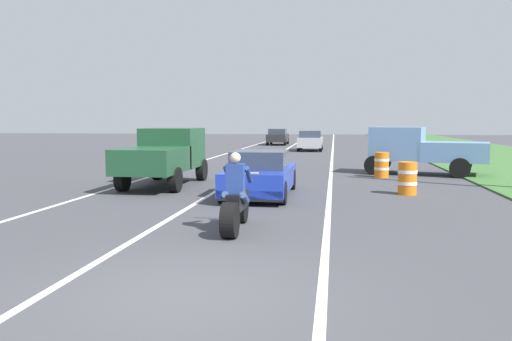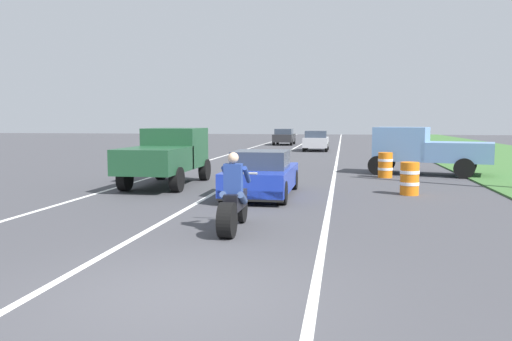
% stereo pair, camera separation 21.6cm
% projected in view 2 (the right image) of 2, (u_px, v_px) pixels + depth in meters
% --- Properties ---
extents(ground_plane, '(160.00, 160.00, 0.00)m').
position_uv_depth(ground_plane, '(174.00, 295.00, 6.77)').
color(ground_plane, '#424247').
extents(lane_stripe_left_solid, '(0.14, 120.00, 0.01)m').
position_uv_depth(lane_stripe_left_solid, '(197.00, 164.00, 27.29)').
color(lane_stripe_left_solid, white).
rests_on(lane_stripe_left_solid, ground).
extents(lane_stripe_right_solid, '(0.14, 120.00, 0.01)m').
position_uv_depth(lane_stripe_right_solid, '(336.00, 166.00, 26.11)').
color(lane_stripe_right_solid, white).
rests_on(lane_stripe_right_solid, ground).
extents(lane_stripe_centre_dashed, '(0.14, 120.00, 0.01)m').
position_uv_depth(lane_stripe_centre_dashed, '(265.00, 165.00, 26.70)').
color(lane_stripe_centre_dashed, white).
rests_on(lane_stripe_centre_dashed, ground).
extents(motorcycle_with_rider, '(0.70, 2.21, 1.62)m').
position_uv_depth(motorcycle_with_rider, '(233.00, 203.00, 10.58)').
color(motorcycle_with_rider, black).
rests_on(motorcycle_with_rider, ground).
extents(sports_car_blue, '(1.84, 4.30, 1.37)m').
position_uv_depth(sports_car_blue, '(262.00, 175.00, 15.59)').
color(sports_car_blue, '#1E38B2').
rests_on(sports_car_blue, ground).
extents(pickup_truck_left_lane_dark_green, '(2.02, 4.80, 1.98)m').
position_uv_depth(pickup_truck_left_lane_dark_green, '(167.00, 154.00, 18.11)').
color(pickup_truck_left_lane_dark_green, '#1E4C2D').
rests_on(pickup_truck_left_lane_dark_green, ground).
extents(pickup_truck_right_shoulder_light_blue, '(5.14, 3.14, 1.98)m').
position_uv_depth(pickup_truck_right_shoulder_light_blue, '(424.00, 148.00, 21.68)').
color(pickup_truck_right_shoulder_light_blue, '#6B93C6').
rests_on(pickup_truck_right_shoulder_light_blue, ground).
extents(construction_barrel_nearest, '(0.58, 0.58, 1.00)m').
position_uv_depth(construction_barrel_nearest, '(410.00, 178.00, 15.83)').
color(construction_barrel_nearest, orange).
rests_on(construction_barrel_nearest, ground).
extents(construction_barrel_mid, '(0.58, 0.58, 1.00)m').
position_uv_depth(construction_barrel_mid, '(385.00, 165.00, 20.63)').
color(construction_barrel_mid, orange).
rests_on(construction_barrel_mid, ground).
extents(distant_car_far_ahead, '(1.80, 4.00, 1.50)m').
position_uv_depth(distant_car_far_ahead, '(316.00, 140.00, 38.96)').
color(distant_car_far_ahead, '#B2B2B7').
rests_on(distant_car_far_ahead, ground).
extents(distant_car_further_ahead, '(1.80, 4.00, 1.50)m').
position_uv_depth(distant_car_further_ahead, '(284.00, 137.00, 48.56)').
color(distant_car_further_ahead, '#262628').
rests_on(distant_car_further_ahead, ground).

